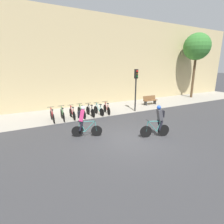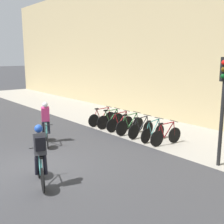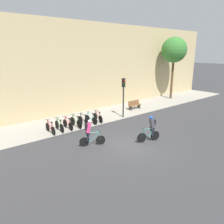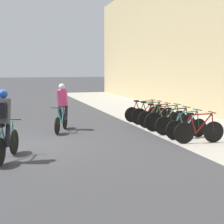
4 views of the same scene
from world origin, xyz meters
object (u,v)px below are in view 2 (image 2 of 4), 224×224
parked_bike_0 (102,118)px  parked_bike_2 (120,123)px  parked_bike_5 (153,132)px  traffic_light_pole (224,92)px  cyclist_pink (46,121)px  parked_bike_3 (130,125)px  cyclist_grey (40,154)px  parked_bike_6 (166,135)px  parked_bike_1 (111,120)px  parked_bike_4 (141,129)px

parked_bike_0 → parked_bike_2: (1.43, 0.00, -0.00)m
parked_bike_5 → traffic_light_pole: traffic_light_pole is taller
cyclist_pink → parked_bike_5: 4.53m
parked_bike_2 → parked_bike_3: 0.72m
cyclist_grey → cyclist_pink: bearing=151.4°
parked_bike_2 → parked_bike_6: size_ratio=1.02×
cyclist_pink → traffic_light_pole: bearing=29.3°
parked_bike_5 → traffic_light_pole: 3.90m
parked_bike_1 → traffic_light_pole: 6.48m
parked_bike_1 → parked_bike_5: 2.86m
cyclist_pink → parked_bike_6: size_ratio=1.08×
parked_bike_3 → traffic_light_pole: size_ratio=0.49×
parked_bike_0 → parked_bike_5: (3.58, 0.00, -0.01)m
cyclist_grey → parked_bike_5: cyclist_grey is taller
parked_bike_5 → parked_bike_6: 0.71m
parked_bike_1 → parked_bike_6: (3.58, -0.00, -0.01)m
cyclist_pink → parked_bike_3: size_ratio=1.00×
parked_bike_0 → parked_bike_4: 2.86m
traffic_light_pole → parked_bike_4: bearing=174.4°
cyclist_grey → parked_bike_2: size_ratio=1.08×
parked_bike_0 → parked_bike_5: size_ratio=1.08×
parked_bike_2 → parked_bike_6: bearing=0.0°
parked_bike_3 → parked_bike_0: bearing=-180.0°
cyclist_pink → parked_bike_5: size_ratio=1.10×
parked_bike_2 → parked_bike_6: (2.86, 0.00, -0.00)m
parked_bike_2 → parked_bike_4: bearing=0.0°
parked_bike_5 → parked_bike_6: (0.71, 0.00, 0.01)m
parked_bike_4 → traffic_light_pole: 4.51m
parked_bike_4 → parked_bike_3: bearing=-180.0°
parked_bike_4 → traffic_light_pole: traffic_light_pole is taller
traffic_light_pole → parked_bike_0: bearing=176.8°
cyclist_pink → parked_bike_1: bearing=94.3°
parked_bike_5 → traffic_light_pole: size_ratio=0.45×
parked_bike_0 → cyclist_grey: bearing=-50.9°
cyclist_pink → parked_bike_4: bearing=63.0°
parked_bike_3 → parked_bike_5: parked_bike_3 is taller
parked_bike_3 → traffic_light_pole: 5.15m
parked_bike_1 → cyclist_pink: bearing=-85.7°
cyclist_grey → parked_bike_1: bearing=124.4°
parked_bike_5 → cyclist_pink: bearing=-125.2°
cyclist_grey → traffic_light_pole: traffic_light_pole is taller
cyclist_pink → cyclist_grey: (3.58, -1.95, -0.00)m
parked_bike_2 → parked_bike_5: 2.15m
parked_bike_2 → traffic_light_pole: (5.42, -0.39, 2.06)m
cyclist_pink → parked_bike_0: size_ratio=1.02×
parked_bike_1 → parked_bike_2: 0.72m
parked_bike_1 → parked_bike_4: size_ratio=1.02×
cyclist_grey → parked_bike_4: bearing=106.9°
cyclist_pink → cyclist_grey: size_ratio=0.99×
parked_bike_4 → parked_bike_5: 0.72m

